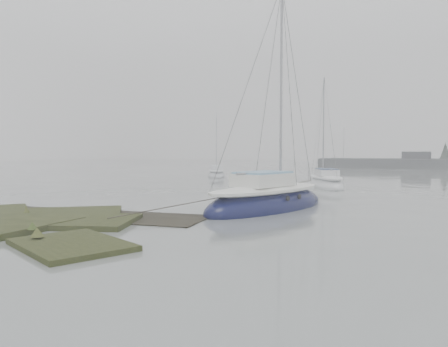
% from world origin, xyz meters
% --- Properties ---
extents(ground, '(160.00, 160.00, 0.00)m').
position_xyz_m(ground, '(0.00, 30.00, 0.00)').
color(ground, gray).
rests_on(ground, ground).
extents(sailboat_main, '(5.13, 8.44, 11.32)m').
position_xyz_m(sailboat_main, '(3.21, 9.20, 0.35)').
color(sailboat_main, '#0A0E33').
rests_on(sailboat_main, ground).
extents(sailboat_white, '(4.50, 6.55, 8.84)m').
position_xyz_m(sailboat_white, '(3.50, 22.61, 0.27)').
color(sailboat_white, silver).
rests_on(sailboat_white, ground).
extents(sailboat_far_a, '(3.72, 5.42, 7.32)m').
position_xyz_m(sailboat_far_a, '(-9.08, 30.87, 0.23)').
color(sailboat_far_a, '#B8BBC3').
rests_on(sailboat_far_a, ground).
extents(sailboat_far_c, '(5.02, 2.38, 6.80)m').
position_xyz_m(sailboat_far_c, '(0.20, 60.25, 0.21)').
color(sailboat_far_c, '#ACB2B6').
rests_on(sailboat_far_c, ground).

